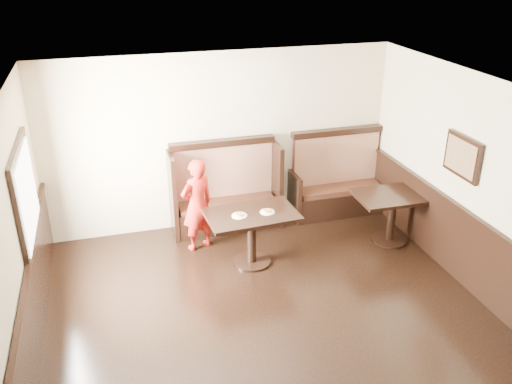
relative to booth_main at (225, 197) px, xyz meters
name	(u,v)px	position (x,y,z in m)	size (l,w,h in m)	color
ground	(294,361)	(0.00, -3.30, -0.53)	(7.00, 7.00, 0.00)	black
room_shell	(262,301)	(-0.30, -3.01, 0.14)	(7.00, 7.00, 7.00)	#C8B891
booth_main	(225,197)	(0.00, 0.00, 0.00)	(1.75, 0.72, 1.45)	black
booth_neighbor	(337,186)	(1.95, 0.00, -0.05)	(1.65, 0.72, 1.45)	black
table_main	(252,225)	(0.10, -1.20, 0.09)	(1.30, 0.86, 0.80)	black
table_neighbor	(393,206)	(2.33, -1.19, 0.07)	(1.16, 0.77, 0.80)	black
child	(197,205)	(-0.55, -0.55, 0.19)	(0.52, 0.34, 1.43)	red
pizza_plate_left	(239,215)	(-0.08, -1.23, 0.29)	(0.22, 0.22, 0.04)	white
pizza_plate_right	(267,211)	(0.32, -1.23, 0.29)	(0.21, 0.21, 0.04)	white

